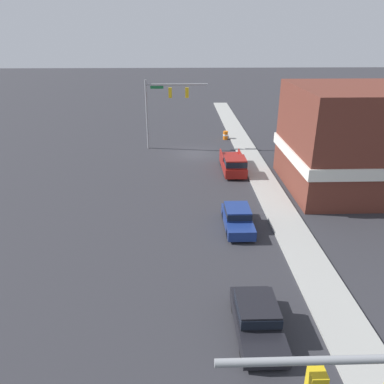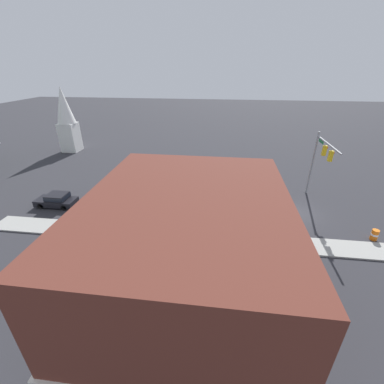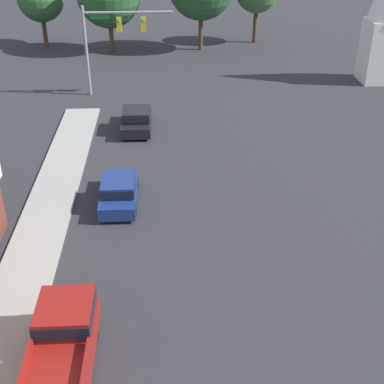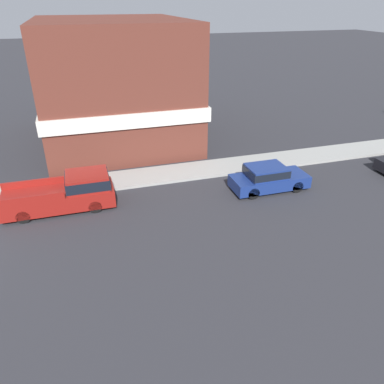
% 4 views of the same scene
% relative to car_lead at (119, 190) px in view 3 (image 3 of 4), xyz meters
% --- Properties ---
extents(far_signal_assembly, '(6.64, 0.49, 6.68)m').
position_rel_car_lead_xyz_m(far_signal_assembly, '(-1.33, 16.81, 4.05)').
color(far_signal_assembly, gray).
rests_on(far_signal_assembly, ground).
extents(car_lead, '(1.77, 4.30, 1.44)m').
position_rel_car_lead_xyz_m(car_lead, '(0.00, 0.00, 0.00)').
color(car_lead, black).
rests_on(car_lead, ground).
extents(car_second_ahead, '(1.88, 4.34, 1.48)m').
position_rel_car_lead_xyz_m(car_second_ahead, '(0.51, 9.58, 0.02)').
color(car_second_ahead, black).
rests_on(car_second_ahead, ground).
extents(pickup_truck_parked, '(1.98, 5.44, 1.78)m').
position_rel_car_lead_xyz_m(pickup_truck_parked, '(-1.13, -10.63, 0.13)').
color(pickup_truck_parked, black).
rests_on(pickup_truck_parked, ground).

